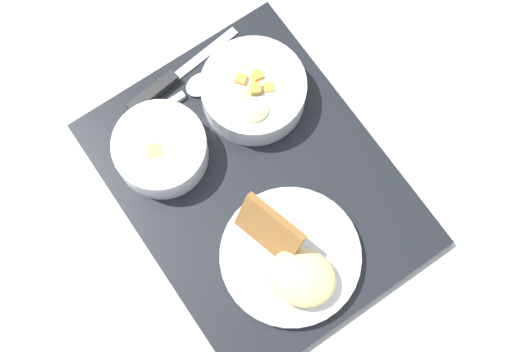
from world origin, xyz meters
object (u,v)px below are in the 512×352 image
at_px(bowl_soup, 160,149).
at_px(spoon, 182,96).
at_px(bowl_salad, 253,90).
at_px(plate_main, 291,260).
at_px(knife, 163,86).

height_order(bowl_soup, spoon, bowl_soup).
bearing_deg(spoon, bowl_salad, -34.26).
height_order(bowl_salad, plate_main, plate_main).
xyz_separation_m(knife, spoon, (0.03, 0.02, -0.00)).
bearing_deg(plate_main, knife, -173.19).
relative_size(plate_main, spoon, 1.28).
bearing_deg(bowl_soup, knife, 153.42).
bearing_deg(knife, bowl_soup, -129.19).
bearing_deg(spoon, knife, 118.16).
bearing_deg(bowl_salad, bowl_soup, -84.23).
xyz_separation_m(bowl_soup, plate_main, (0.21, 0.08, -0.01)).
bearing_deg(plate_main, bowl_salad, 163.20).
bearing_deg(spoon, plate_main, -91.04).
height_order(bowl_soup, plate_main, plate_main).
height_order(bowl_soup, knife, bowl_soup).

